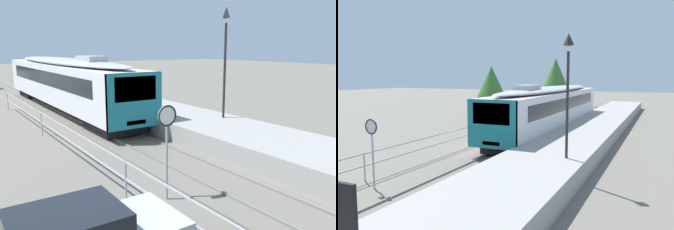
# 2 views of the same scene
# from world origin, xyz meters

# --- Properties ---
(ground_plane) EXTENTS (160.00, 160.00, 0.00)m
(ground_plane) POSITION_xyz_m (-3.00, 22.00, 0.00)
(ground_plane) COLOR #6B665B
(track_rails) EXTENTS (3.20, 60.00, 0.14)m
(track_rails) POSITION_xyz_m (0.00, 22.00, 0.03)
(track_rails) COLOR #6B665B
(track_rails) RESTS_ON ground
(commuter_train) EXTENTS (2.82, 20.46, 3.74)m
(commuter_train) POSITION_xyz_m (0.00, 27.39, 2.15)
(commuter_train) COLOR silver
(commuter_train) RESTS_ON track_rails
(station_platform) EXTENTS (3.90, 60.00, 0.90)m
(station_platform) POSITION_xyz_m (3.25, 22.00, 0.45)
(station_platform) COLOR #999691
(station_platform) RESTS_ON ground
(platform_lamp_mid_platform) EXTENTS (0.34, 0.34, 5.35)m
(platform_lamp_mid_platform) POSITION_xyz_m (4.31, 16.08, 4.62)
(platform_lamp_mid_platform) COLOR #232328
(platform_lamp_mid_platform) RESTS_ON station_platform
(speed_limit_sign) EXTENTS (0.61, 0.10, 2.81)m
(speed_limit_sign) POSITION_xyz_m (-2.24, 11.46, 2.12)
(speed_limit_sign) COLOR #9EA0A5
(speed_limit_sign) RESTS_ON ground
(carpark_fence) EXTENTS (0.06, 36.06, 1.25)m
(carpark_fence) POSITION_xyz_m (-3.30, 12.00, 0.91)
(carpark_fence) COLOR #9EA0A5
(carpark_fence) RESTS_ON ground
(tree_behind_carpark) EXTENTS (3.62, 3.62, 5.61)m
(tree_behind_carpark) POSITION_xyz_m (-10.45, 37.56, 3.68)
(tree_behind_carpark) COLOR brown
(tree_behind_carpark) RESTS_ON ground
(tree_behind_station_far) EXTENTS (4.22, 4.22, 6.74)m
(tree_behind_station_far) POSITION_xyz_m (-5.04, 45.36, 4.29)
(tree_behind_station_far) COLOR brown
(tree_behind_station_far) RESTS_ON ground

